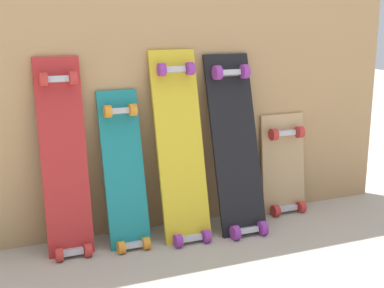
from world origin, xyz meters
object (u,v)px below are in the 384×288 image
(skateboard_red, at_px, (65,166))
(skateboard_natural, at_px, (284,170))
(skateboard_black, at_px, (236,151))
(skateboard_yellow, at_px, (181,154))
(skateboard_teal, at_px, (125,178))

(skateboard_red, relative_size, skateboard_natural, 1.56)
(skateboard_black, bearing_deg, skateboard_yellow, 176.84)
(skateboard_black, bearing_deg, skateboard_red, 176.60)
(skateboard_red, relative_size, skateboard_black, 1.01)
(skateboard_red, height_order, skateboard_black, skateboard_red)
(skateboard_red, xyz_separation_m, skateboard_teal, (0.24, -0.02, -0.07))
(skateboard_teal, bearing_deg, skateboard_yellow, -3.33)
(skateboard_red, relative_size, skateboard_teal, 1.20)
(skateboard_teal, height_order, skateboard_natural, skateboard_teal)
(skateboard_red, bearing_deg, skateboard_yellow, -3.53)
(skateboard_red, distance_m, skateboard_yellow, 0.49)
(skateboard_teal, height_order, skateboard_yellow, skateboard_yellow)
(skateboard_red, xyz_separation_m, skateboard_natural, (1.06, 0.05, -0.15))
(skateboard_yellow, bearing_deg, skateboard_red, 176.47)
(skateboard_yellow, bearing_deg, skateboard_black, -3.16)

